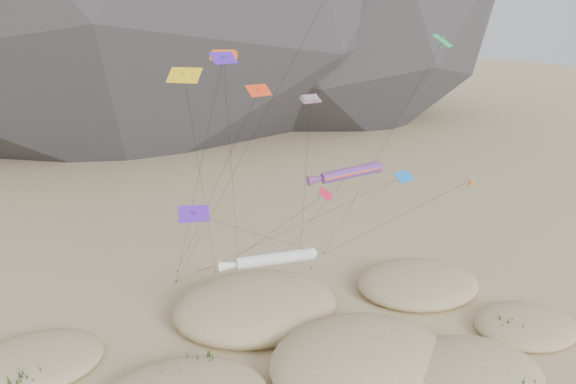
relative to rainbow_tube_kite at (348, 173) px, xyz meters
The scene contains 8 objects.
dunes 16.05m from the rainbow_tube_kite, 136.17° to the right, with size 49.06×35.93×4.44m.
dune_grass 15.86m from the rainbow_tube_kite, 126.89° to the right, with size 40.85×27.90×1.60m.
kite_stakes 19.36m from the rainbow_tube_kite, 104.95° to the left, with size 17.32×5.50×0.30m.
rainbow_tube_kite is the anchor object (origin of this frame).
white_tube_kite 10.42m from the rainbow_tube_kite, 158.57° to the right, with size 7.44×19.64×9.41m.
orange_parafoil 14.09m from the rainbow_tube_kite, 143.78° to the left, with size 4.46×8.09×23.63m.
multi_parafoil 7.06m from the rainbow_tube_kite, 110.62° to the left, with size 3.76×8.24×19.82m.
delta_kites 5.63m from the rainbow_tube_kite, 168.87° to the left, with size 27.08×19.74×28.90m.
Camera 1 is at (-17.78, -28.77, 26.38)m, focal length 35.00 mm.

